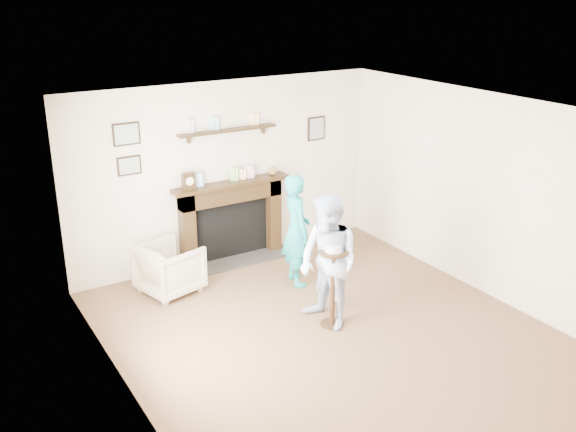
% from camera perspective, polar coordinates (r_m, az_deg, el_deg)
% --- Properties ---
extents(ground, '(5.00, 5.00, 0.00)m').
position_cam_1_polar(ground, '(7.31, 3.72, -10.36)').
color(ground, brown).
rests_on(ground, ground).
extents(room_shell, '(4.54, 5.02, 2.52)m').
position_cam_1_polar(room_shell, '(7.18, 0.84, 3.29)').
color(room_shell, beige).
rests_on(room_shell, ground).
extents(armchair, '(0.85, 0.83, 0.64)m').
position_cam_1_polar(armchair, '(8.34, -10.35, -6.61)').
color(armchair, '#C2A890').
rests_on(armchair, ground).
extents(man, '(0.69, 0.83, 1.55)m').
position_cam_1_polar(man, '(7.49, 3.48, -9.54)').
color(man, '#A2AFCA').
rests_on(man, ground).
extents(woman, '(0.46, 0.60, 1.47)m').
position_cam_1_polar(woman, '(8.44, 0.73, -5.90)').
color(woman, '#22C1B2').
rests_on(woman, ground).
extents(pedestal_table, '(0.33, 0.33, 1.05)m').
position_cam_1_polar(pedestal_table, '(7.19, 4.04, -5.08)').
color(pedestal_table, black).
rests_on(pedestal_table, ground).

